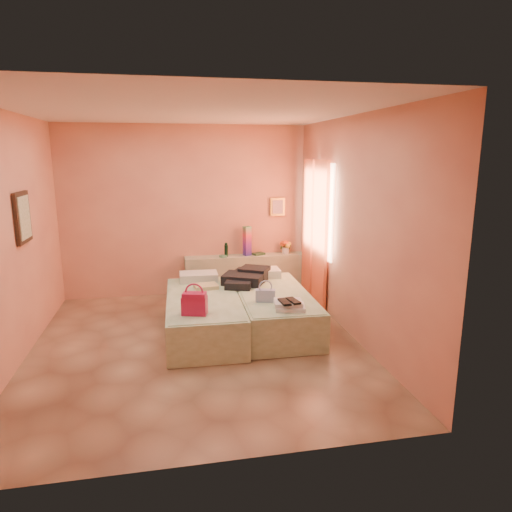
{
  "coord_description": "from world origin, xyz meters",
  "views": [
    {
      "loc": [
        -0.31,
        -5.33,
        2.32
      ],
      "look_at": [
        0.91,
        0.85,
        0.92
      ],
      "focal_mm": 32.0,
      "sensor_mm": 36.0,
      "label": 1
    }
  ],
  "objects": [
    {
      "name": "ground",
      "position": [
        0.0,
        0.0,
        0.0
      ],
      "size": [
        4.5,
        4.5,
        0.0
      ],
      "primitive_type": "plane",
      "color": "#A08360",
      "rests_on": "ground"
    },
    {
      "name": "room_walls",
      "position": [
        0.21,
        0.57,
        1.79
      ],
      "size": [
        4.02,
        4.51,
        2.81
      ],
      "color": "tan",
      "rests_on": "ground"
    },
    {
      "name": "magenta_handbag",
      "position": [
        -0.04,
        -0.25,
        0.63
      ],
      "size": [
        0.32,
        0.23,
        0.27
      ],
      "primitive_type": "cube",
      "rotation": [
        0.0,
        0.0,
        -0.27
      ],
      "color": "#AE1544",
      "rests_on": "bed_left"
    },
    {
      "name": "green_book",
      "position": [
        1.2,
        2.11,
        0.67
      ],
      "size": [
        0.23,
        0.2,
        0.03
      ],
      "primitive_type": "cube",
      "rotation": [
        0.0,
        0.0,
        0.38
      ],
      "color": "#244428",
      "rests_on": "headboard_ledge"
    },
    {
      "name": "clothes_pile",
      "position": [
        0.79,
        0.92,
        0.59
      ],
      "size": [
        0.8,
        0.8,
        0.18
      ],
      "primitive_type": "cube",
      "rotation": [
        0.0,
        0.0,
        -0.43
      ],
      "color": "black",
      "rests_on": "bed_right"
    },
    {
      "name": "bed_left",
      "position": [
        0.11,
        0.4,
        0.25
      ],
      "size": [
        0.94,
        2.02,
        0.5
      ],
      "primitive_type": "cube",
      "rotation": [
        0.0,
        0.0,
        -0.02
      ],
      "color": "beige",
      "rests_on": "ground"
    },
    {
      "name": "small_dish",
      "position": [
        0.58,
        2.03,
        0.67
      ],
      "size": [
        0.18,
        0.18,
        0.03
      ],
      "primitive_type": "cylinder",
      "rotation": [
        0.0,
        0.0,
        -0.38
      ],
      "color": "#478363",
      "rests_on": "headboard_ledge"
    },
    {
      "name": "rainbow_box",
      "position": [
        1.0,
        2.1,
        0.9
      ],
      "size": [
        0.14,
        0.14,
        0.5
      ],
      "primitive_type": "cube",
      "rotation": [
        0.0,
        0.0,
        0.38
      ],
      "color": "#AE1544",
      "rests_on": "headboard_ledge"
    },
    {
      "name": "khaki_garment",
      "position": [
        0.19,
        0.78,
        0.53
      ],
      "size": [
        0.34,
        0.29,
        0.05
      ],
      "primitive_type": "cube",
      "rotation": [
        0.0,
        0.0,
        0.14
      ],
      "color": "tan",
      "rests_on": "bed_left"
    },
    {
      "name": "towel_stack",
      "position": [
        1.1,
        -0.29,
        0.55
      ],
      "size": [
        0.4,
        0.37,
        0.1
      ],
      "primitive_type": "cube",
      "rotation": [
        0.0,
        0.0,
        -0.21
      ],
      "color": "silver",
      "rests_on": "bed_right"
    },
    {
      "name": "flower_vase",
      "position": [
        1.67,
        2.11,
        0.79
      ],
      "size": [
        0.23,
        0.23,
        0.27
      ],
      "primitive_type": "cube",
      "rotation": [
        0.0,
        0.0,
        -0.12
      ],
      "color": "beige",
      "rests_on": "headboard_ledge"
    },
    {
      "name": "bed_right",
      "position": [
        1.07,
        0.44,
        0.25
      ],
      "size": [
        0.94,
        2.02,
        0.5
      ],
      "primitive_type": "cube",
      "rotation": [
        0.0,
        0.0,
        -0.02
      ],
      "color": "beige",
      "rests_on": "ground"
    },
    {
      "name": "water_bottle",
      "position": [
        0.64,
        2.09,
        0.76
      ],
      "size": [
        0.08,
        0.08,
        0.22
      ],
      "primitive_type": "cylinder",
      "rotation": [
        0.0,
        0.0,
        0.33
      ],
      "color": "#143722",
      "rests_on": "headboard_ledge"
    },
    {
      "name": "headboard_ledge",
      "position": [
        0.98,
        2.1,
        0.33
      ],
      "size": [
        2.05,
        0.3,
        0.65
      ],
      "primitive_type": "cube",
      "color": "#A7AD8D",
      "rests_on": "ground"
    },
    {
      "name": "sandal_pair",
      "position": [
        1.08,
        -0.34,
        0.61
      ],
      "size": [
        0.21,
        0.26,
        0.03
      ],
      "primitive_type": "cube",
      "rotation": [
        0.0,
        0.0,
        0.08
      ],
      "color": "black",
      "rests_on": "towel_stack"
    },
    {
      "name": "blue_handbag",
      "position": [
        0.87,
        0.05,
        0.58
      ],
      "size": [
        0.27,
        0.17,
        0.16
      ],
      "primitive_type": "cube",
      "rotation": [
        0.0,
        0.0,
        -0.27
      ],
      "color": "#3D5592",
      "rests_on": "bed_right"
    }
  ]
}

